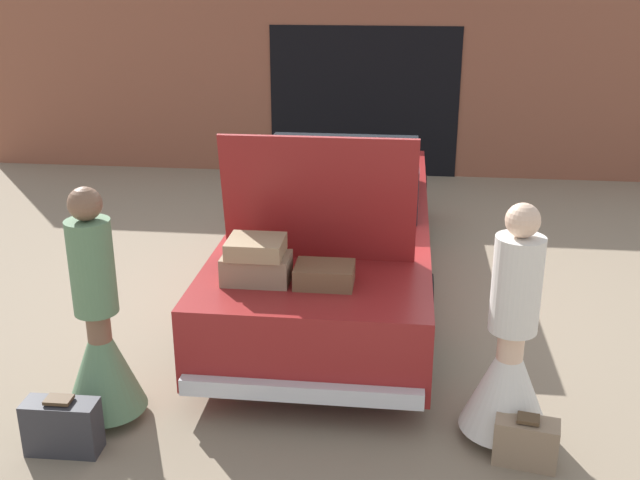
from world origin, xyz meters
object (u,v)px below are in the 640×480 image
object	(u,v)px
person_right	(509,359)
suitcase_beside_left_person	(62,426)
suitcase_beside_right_person	(526,442)
car	(336,228)
person_left	(100,340)

from	to	relation	value
person_right	suitcase_beside_left_person	size ratio (longest dim) A/B	3.40
person_right	suitcase_beside_right_person	bearing A→B (deg)	-160.53
car	suitcase_beside_left_person	distance (m)	3.34
person_right	suitcase_beside_left_person	bearing A→B (deg)	98.74
car	person_left	world-z (taller)	car
car	suitcase_beside_right_person	distance (m)	3.14
person_left	car	bearing A→B (deg)	160.60
person_right	person_left	bearing A→B (deg)	90.56
suitcase_beside_left_person	person_left	bearing A→B (deg)	72.85
car	person_left	bearing A→B (deg)	-118.29
person_left	suitcase_beside_right_person	size ratio (longest dim) A/B	3.97
person_right	car	bearing A→B (deg)	27.98
suitcase_beside_right_person	person_right	bearing A→B (deg)	110.70
car	suitcase_beside_right_person	bearing A→B (deg)	-61.61
person_left	suitcase_beside_left_person	xyz separation A→B (m)	(-0.13, -0.42, -0.42)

